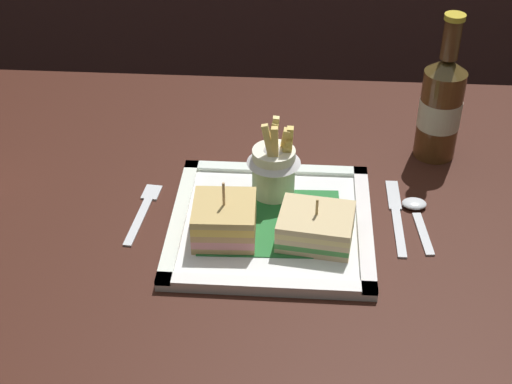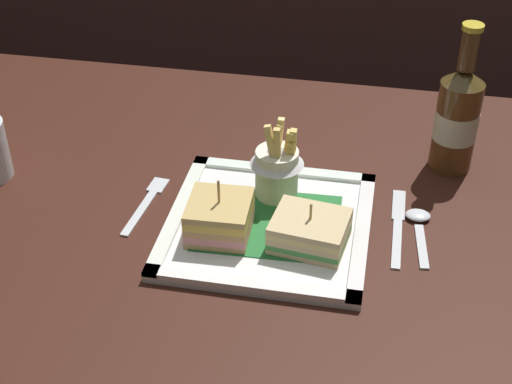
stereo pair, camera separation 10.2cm
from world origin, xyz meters
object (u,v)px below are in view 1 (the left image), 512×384
object	(u,v)px
dining_table	(242,263)
square_plate	(271,224)
fries_cup	(274,163)
knife	(396,213)
sandwich_half_right	(316,227)
beer_bottle	(441,105)
spoon	(416,211)
sandwich_half_left	(224,220)
fork	(144,210)

from	to	relation	value
dining_table	square_plate	bearing A→B (deg)	-50.54
fries_cup	knife	world-z (taller)	fries_cup
sandwich_half_right	beer_bottle	xyz separation A→B (m)	(0.19, 0.24, 0.06)
beer_bottle	spoon	xyz separation A→B (m)	(-0.04, -0.16, -0.08)
fries_cup	dining_table	bearing A→B (deg)	-163.84
square_plate	beer_bottle	xyz separation A→B (m)	(0.25, 0.21, 0.08)
fries_cup	knife	size ratio (longest dim) A/B	0.69
dining_table	knife	xyz separation A→B (m)	(0.22, -0.01, 0.12)
sandwich_half_right	fries_cup	xyz separation A→B (m)	(-0.06, 0.10, 0.03)
beer_bottle	knife	xyz separation A→B (m)	(-0.07, -0.16, -0.09)
knife	spoon	distance (m)	0.03
square_plate	fries_cup	bearing A→B (deg)	89.98
sandwich_half_left	fries_cup	bearing A→B (deg)	59.16
spoon	sandwich_half_right	bearing A→B (deg)	-151.03
knife	spoon	xyz separation A→B (m)	(0.03, 0.00, 0.00)
fork	spoon	xyz separation A→B (m)	(0.39, 0.02, 0.00)
sandwich_half_right	fries_cup	distance (m)	0.12
beer_bottle	knife	bearing A→B (deg)	-113.66
sandwich_half_left	spoon	xyz separation A→B (m)	(0.26, 0.08, -0.03)
dining_table	beer_bottle	distance (m)	0.39
sandwich_half_right	fries_cup	world-z (taller)	fries_cup
fries_cup	knife	xyz separation A→B (m)	(0.17, -0.03, -0.06)
sandwich_half_left	sandwich_half_right	distance (m)	0.12
square_plate	fork	world-z (taller)	square_plate
dining_table	square_plate	xyz separation A→B (m)	(0.05, -0.06, 0.12)
fries_cup	knife	bearing A→B (deg)	-8.32
square_plate	beer_bottle	bearing A→B (deg)	39.93
square_plate	fries_cup	xyz separation A→B (m)	(0.00, 0.07, 0.06)
square_plate	fries_cup	world-z (taller)	fries_cup
square_plate	sandwich_half_right	size ratio (longest dim) A/B	2.59
dining_table	fork	world-z (taller)	fork
fries_cup	sandwich_half_left	bearing A→B (deg)	-120.84
beer_bottle	spoon	world-z (taller)	beer_bottle
square_plate	beer_bottle	world-z (taller)	beer_bottle
knife	beer_bottle	bearing A→B (deg)	66.34
knife	fries_cup	bearing A→B (deg)	171.68
dining_table	sandwich_half_left	xyz separation A→B (m)	(-0.02, -0.09, 0.15)
square_plate	fork	bearing A→B (deg)	171.62
sandwich_half_left	fork	world-z (taller)	sandwich_half_left
fork	spoon	bearing A→B (deg)	2.83
sandwich_half_left	knife	xyz separation A→B (m)	(0.24, 0.08, -0.03)
square_plate	sandwich_half_left	world-z (taller)	sandwich_half_left
dining_table	sandwich_half_left	bearing A→B (deg)	-99.70
fries_cup	spoon	world-z (taller)	fries_cup
sandwich_half_left	knife	bearing A→B (deg)	17.85
sandwich_half_right	square_plate	bearing A→B (deg)	151.38
fries_cup	spoon	size ratio (longest dim) A/B	0.98
square_plate	sandwich_half_right	world-z (taller)	sandwich_half_right
dining_table	beer_bottle	size ratio (longest dim) A/B	5.17
dining_table	spoon	bearing A→B (deg)	-2.10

